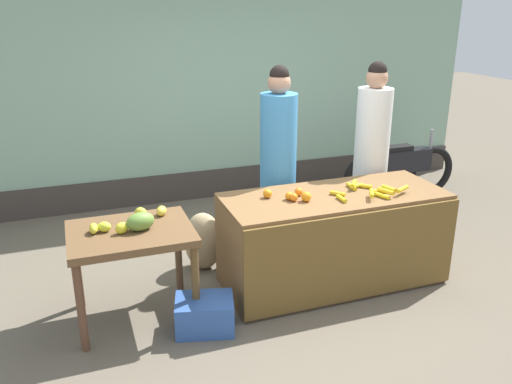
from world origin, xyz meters
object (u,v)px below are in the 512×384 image
vendor_woman_blue_shirt (278,165)px  produce_sack (203,241)px  produce_crate (205,314)px  parked_motorcycle (400,169)px  vendor_woman_white_shirt (371,155)px

vendor_woman_blue_shirt → produce_sack: vendor_woman_blue_shirt is taller
vendor_woman_blue_shirt → produce_crate: 1.62m
vendor_woman_blue_shirt → produce_crate: size_ratio=4.23×
produce_sack → produce_crate: bearing=-104.2°
parked_motorcycle → produce_crate: parked_motorcycle is taller
produce_sack → vendor_woman_blue_shirt: bearing=0.7°
vendor_woman_white_shirt → parked_motorcycle: vendor_woman_white_shirt is taller
vendor_woman_white_shirt → produce_crate: size_ratio=4.23×
parked_motorcycle → produce_sack: parked_motorcycle is taller
vendor_woman_blue_shirt → vendor_woman_white_shirt: bearing=-0.6°
vendor_woman_white_shirt → parked_motorcycle: size_ratio=1.16×
vendor_woman_blue_shirt → produce_sack: size_ratio=3.35×
vendor_woman_white_shirt → produce_sack: 1.87m
vendor_woman_white_shirt → produce_crate: 2.36m
vendor_woman_white_shirt → vendor_woman_blue_shirt: bearing=179.4°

